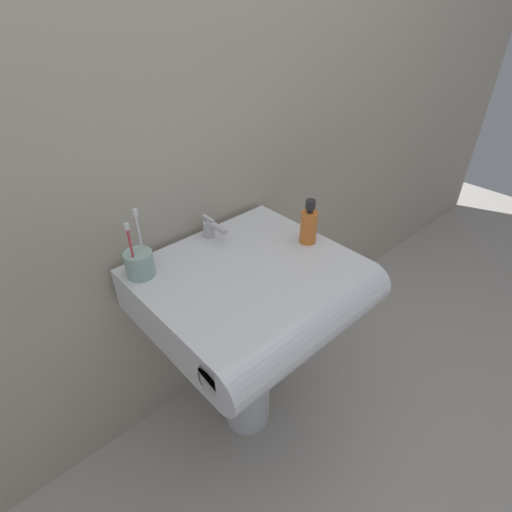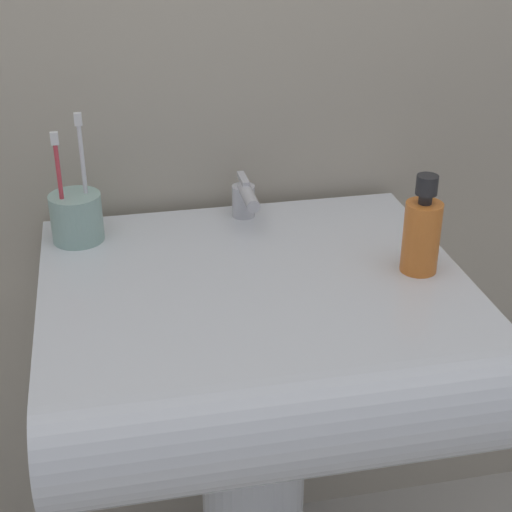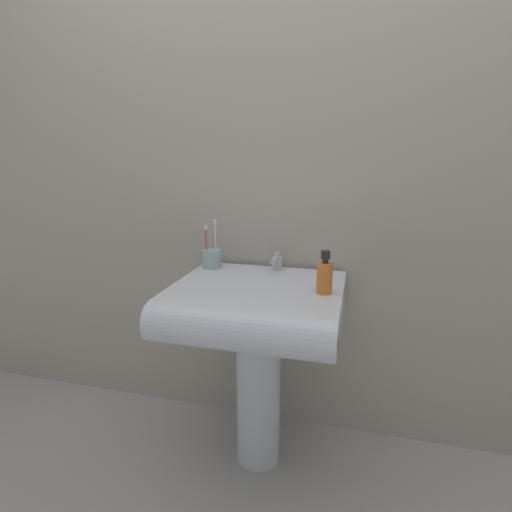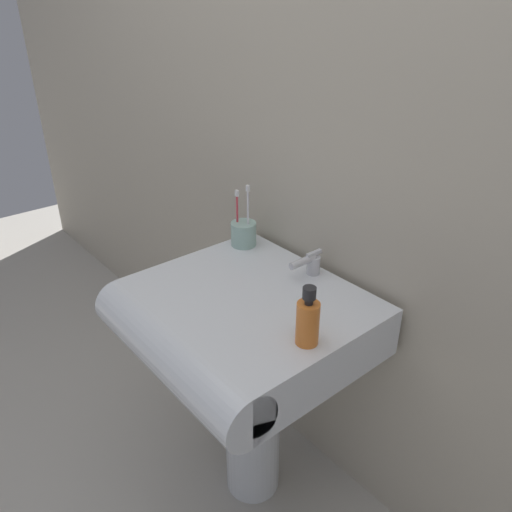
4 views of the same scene
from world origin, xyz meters
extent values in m
plane|color=#ADA89E|center=(0.00, 0.00, 0.00)|extent=(6.00, 6.00, 0.00)
cube|color=#B7AD99|center=(0.00, 0.30, 1.20)|extent=(5.00, 0.05, 2.40)
cylinder|color=white|center=(0.00, 0.00, 0.31)|extent=(0.18, 0.18, 0.63)
cube|color=white|center=(0.00, 0.00, 0.70)|extent=(0.63, 0.52, 0.14)
cylinder|color=white|center=(0.00, -0.26, 0.70)|extent=(0.63, 0.14, 0.14)
cylinder|color=silver|center=(0.03, 0.21, 0.80)|extent=(0.04, 0.04, 0.06)
cylinder|color=silver|center=(0.03, 0.17, 0.83)|extent=(0.02, 0.09, 0.02)
cube|color=silver|center=(0.03, 0.21, 0.84)|extent=(0.01, 0.06, 0.01)
cylinder|color=#99BFB2|center=(-0.26, 0.18, 0.81)|extent=(0.08, 0.08, 0.08)
cylinder|color=#D83F4C|center=(-0.27, 0.16, 0.87)|extent=(0.01, 0.01, 0.15)
cube|color=white|center=(-0.27, 0.16, 0.95)|extent=(0.01, 0.01, 0.02)
cylinder|color=white|center=(-0.24, 0.18, 0.88)|extent=(0.01, 0.01, 0.18)
cube|color=white|center=(-0.24, 0.18, 0.98)|extent=(0.01, 0.01, 0.02)
cylinder|color=orange|center=(0.25, -0.04, 0.83)|extent=(0.06, 0.06, 0.11)
cylinder|color=#262628|center=(0.25, -0.04, 0.89)|extent=(0.02, 0.02, 0.01)
cylinder|color=#262628|center=(0.25, -0.04, 0.91)|extent=(0.03, 0.03, 0.03)
camera|label=1|loc=(-0.64, -0.76, 1.50)|focal=28.00mm
camera|label=2|loc=(-0.20, -1.02, 1.34)|focal=55.00mm
camera|label=3|loc=(0.36, -1.40, 1.25)|focal=28.00mm
camera|label=4|loc=(0.91, -0.75, 1.52)|focal=35.00mm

